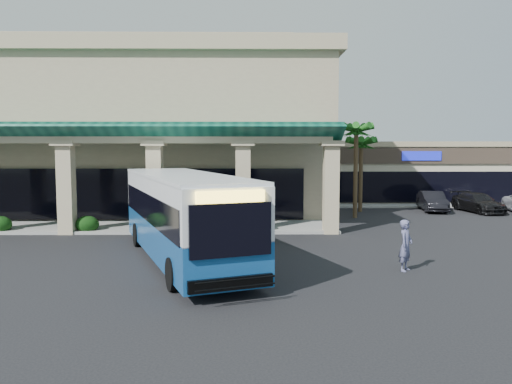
{
  "coord_description": "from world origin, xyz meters",
  "views": [
    {
      "loc": [
        1.82,
        -20.2,
        4.37
      ],
      "look_at": [
        2.15,
        4.57,
        2.2
      ],
      "focal_mm": 35.0,
      "sensor_mm": 36.0,
      "label": 1
    }
  ],
  "objects_px": {
    "transit_bus": "(183,218)",
    "car_red": "(478,203)",
    "pedestrian": "(406,245)",
    "car_white": "(432,201)"
  },
  "relations": [
    {
      "from": "transit_bus",
      "to": "car_red",
      "type": "bearing_deg",
      "value": 18.05
    },
    {
      "from": "transit_bus",
      "to": "car_red",
      "type": "relative_size",
      "value": 2.67
    },
    {
      "from": "transit_bus",
      "to": "car_white",
      "type": "xyz_separation_m",
      "value": [
        15.34,
        15.22,
        -1.01
      ]
    },
    {
      "from": "car_white",
      "to": "transit_bus",
      "type": "bearing_deg",
      "value": -127.23
    },
    {
      "from": "pedestrian",
      "to": "car_white",
      "type": "relative_size",
      "value": 0.44
    },
    {
      "from": "transit_bus",
      "to": "car_white",
      "type": "height_order",
      "value": "transit_bus"
    },
    {
      "from": "car_white",
      "to": "car_red",
      "type": "bearing_deg",
      "value": -3.13
    },
    {
      "from": "car_white",
      "to": "car_red",
      "type": "relative_size",
      "value": 0.92
    },
    {
      "from": "transit_bus",
      "to": "pedestrian",
      "type": "distance_m",
      "value": 8.36
    },
    {
      "from": "car_white",
      "to": "car_red",
      "type": "height_order",
      "value": "car_white"
    }
  ]
}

